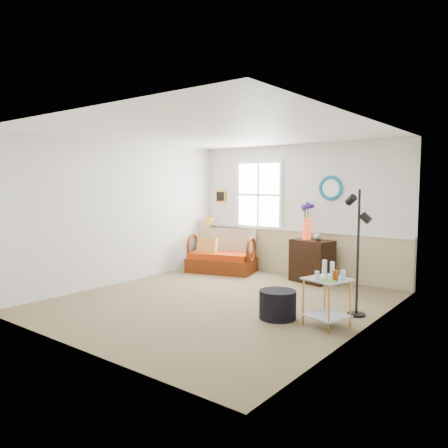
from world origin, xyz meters
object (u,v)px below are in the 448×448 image
Objects in this scene: loveseat at (221,251)px; side_table at (327,302)px; floor_lamp at (358,253)px; ottoman at (278,304)px; cabinet at (312,261)px; lamp_stand at (207,253)px.

loveseat reaches higher than side_table.
loveseat is 3.60m from floor_lamp.
loveseat is 2.17× the size of side_table.
ottoman is at bearing -171.63° from side_table.
loveseat is at bearing 149.10° from side_table.
side_table is 1.25× the size of ottoman.
floor_lamp is (3.36, -1.24, 0.43)m from loveseat.
side_table is at bearing 8.37° from ottoman.
cabinet is 2.16m from floor_lamp.
side_table reaches higher than ottoman.
cabinet is at bearing -7.41° from loveseat.
side_table is 0.36× the size of floor_lamp.
loveseat reaches higher than ottoman.
loveseat is at bearing -159.62° from cabinet.
loveseat is 3.28m from ottoman.
floor_lamp reaches higher than cabinet.
floor_lamp is at bearing -21.32° from lamp_stand.
ottoman is at bearing -62.92° from cabinet.
lamp_stand is 2.57m from cabinet.
lamp_stand is 3.98m from ottoman.
ottoman is at bearing -110.31° from floor_lamp.
side_table reaches higher than lamp_stand.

